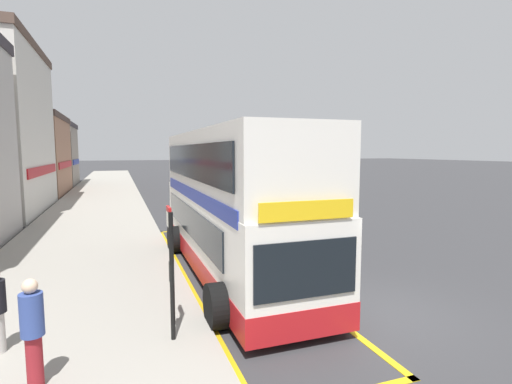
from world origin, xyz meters
The scene contains 10 objects.
ground_plane centered at (0.00, 32.00, 0.00)m, with size 260.00×260.00×0.00m, color #333335.
pavement_near centered at (-7.00, 32.00, 0.07)m, with size 6.00×76.00×0.14m, color gray.
double_decker_bus centered at (-2.46, 4.26, 2.06)m, with size 3.16×10.52×4.40m.
bus_bay_markings centered at (-2.55, 4.31, 0.01)m, with size 2.91×13.63×0.01m.
bus_stop_sign centered at (-4.81, 0.14, 1.68)m, with size 0.09×0.51×2.59m.
terrace_corner centered at (-14.22, 31.40, 3.52)m, with size 8.20×10.39×7.93m.
terrace_end centered at (-14.50, 40.77, 3.46)m, with size 8.78×7.39×6.90m.
parked_car_teal_across centered at (4.80, 53.10, 0.80)m, with size 2.09×4.20×1.62m.
parked_car_teal_far centered at (4.90, 35.16, 0.80)m, with size 2.09×4.20×1.62m.
pedestrian_waiting_near_sign centered at (-7.04, -0.79, 1.09)m, with size 0.34×0.34×1.74m.
Camera 1 is at (-5.71, -7.27, 3.81)m, focal length 27.05 mm.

